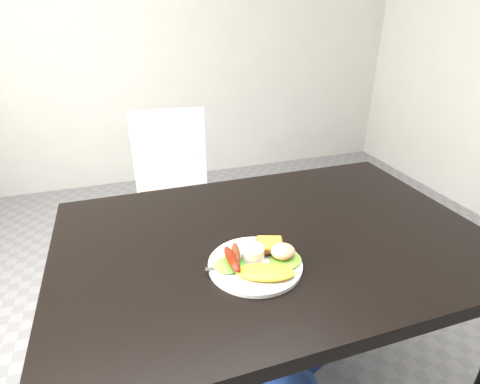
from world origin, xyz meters
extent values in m
cube|color=silver|center=(0.00, 2.25, 1.35)|extent=(4.00, 0.04, 2.70)
cube|color=black|center=(0.00, 0.00, 0.73)|extent=(1.20, 0.80, 0.04)
cube|color=tan|center=(-0.15, 0.83, 0.45)|extent=(0.41, 0.41, 0.04)
imported|color=navy|center=(0.10, 0.49, 0.83)|extent=(0.64, 0.46, 1.66)
cylinder|color=white|center=(-0.10, -0.12, 0.76)|extent=(0.24, 0.24, 0.01)
ellipsoid|color=#2E8822|center=(-0.16, -0.11, 0.77)|extent=(0.09, 0.09, 0.01)
ellipsoid|color=#579C29|center=(-0.03, -0.14, 0.77)|extent=(0.11, 0.10, 0.01)
ellipsoid|color=gold|center=(-0.09, -0.17, 0.77)|extent=(0.16, 0.11, 0.02)
ellipsoid|color=maroon|center=(-0.16, -0.11, 0.78)|extent=(0.03, 0.11, 0.03)
ellipsoid|color=#5A1D10|center=(-0.14, -0.09, 0.78)|extent=(0.04, 0.09, 0.02)
cylinder|color=white|center=(-0.10, -0.10, 0.78)|extent=(0.08, 0.08, 0.03)
cube|color=#8C3A16|center=(-0.06, -0.07, 0.77)|extent=(0.08, 0.08, 0.01)
cube|color=brown|center=(-0.05, -0.08, 0.78)|extent=(0.08, 0.08, 0.01)
ellipsoid|color=beige|center=(-0.03, -0.13, 0.79)|extent=(0.07, 0.07, 0.03)
cube|color=#ADAFB7|center=(-0.15, -0.13, 0.76)|extent=(0.16, 0.05, 0.00)
camera|label=1|loc=(-0.37, -0.82, 1.33)|focal=28.00mm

